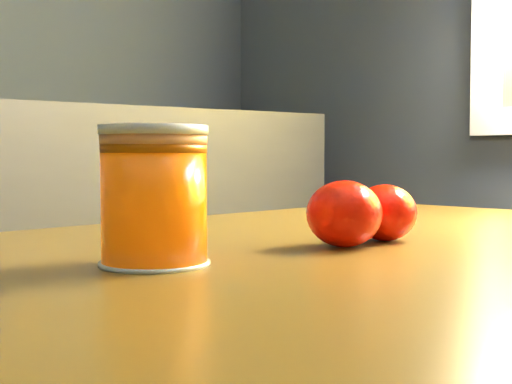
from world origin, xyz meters
TOP-DOWN VIEW (x-y plane):
  - table at (0.79, 0.24)m, footprint 1.04×0.80m
  - juice_glass at (0.58, 0.26)m, footprint 0.08×0.08m
  - orange_front at (0.76, 0.25)m, footprint 0.07×0.07m
  - orange_back at (0.82, 0.26)m, footprint 0.08×0.08m

SIDE VIEW (x-z plane):
  - table at x=0.79m, z-range 0.27..0.98m
  - orange_back at x=0.82m, z-range 0.72..0.77m
  - orange_front at x=0.76m, z-range 0.72..0.77m
  - juice_glass at x=0.58m, z-range 0.72..0.82m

